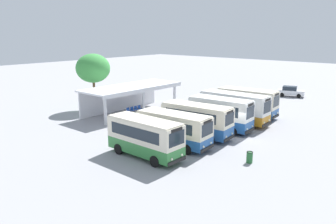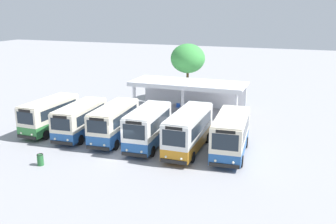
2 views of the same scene
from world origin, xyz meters
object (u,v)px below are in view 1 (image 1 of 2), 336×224
at_px(city_bus_nearest_orange, 145,136).
at_px(waiting_chair_second_from_end, 132,110).
at_px(city_bus_middle_cream, 197,119).
at_px(city_bus_fourth_amber, 220,113).
at_px(parked_car_flank, 291,91).
at_px(litter_bin_apron, 250,157).
at_px(waiting_chair_fourth_seat, 140,108).
at_px(city_bus_second_in_row, 174,128).
at_px(waiting_chair_end_by_column, 129,110).
at_px(waiting_chair_middle_seat, 136,109).
at_px(city_bus_fifth_blue, 234,107).
at_px(city_bus_far_end_green, 247,102).

distance_m(city_bus_nearest_orange, waiting_chair_second_from_end, 15.10).
bearing_deg(city_bus_middle_cream, city_bus_fourth_amber, -7.72).
distance_m(parked_car_flank, litter_bin_apron, 30.53).
height_order(city_bus_fourth_amber, waiting_chair_fourth_seat, city_bus_fourth_amber).
xyz_separation_m(city_bus_second_in_row, waiting_chair_fourth_seat, (7.39, 11.73, -1.16)).
height_order(waiting_chair_end_by_column, waiting_chair_middle_seat, same).
xyz_separation_m(city_bus_fourth_amber, waiting_chair_fourth_seat, (0.41, 12.14, -1.33)).
relative_size(parked_car_flank, waiting_chair_fourth_seat, 5.04).
bearing_deg(parked_car_flank, city_bus_fourth_amber, -176.25).
bearing_deg(city_bus_fourth_amber, waiting_chair_second_from_end, 93.96).
bearing_deg(litter_bin_apron, city_bus_second_in_row, 96.99).
relative_size(city_bus_second_in_row, waiting_chair_fourth_seat, 8.09).
bearing_deg(city_bus_nearest_orange, city_bus_second_in_row, -2.55).
relative_size(city_bus_fourth_amber, city_bus_fifth_blue, 0.85).
xyz_separation_m(city_bus_second_in_row, city_bus_middle_cream, (3.49, 0.06, 0.09)).
bearing_deg(city_bus_second_in_row, city_bus_nearest_orange, 177.45).
relative_size(city_bus_middle_cream, city_bus_fourth_amber, 1.06).
height_order(city_bus_middle_cream, waiting_chair_middle_seat, city_bus_middle_cream).
relative_size(city_bus_far_end_green, waiting_chair_second_from_end, 8.32).
bearing_deg(city_bus_second_in_row, litter_bin_apron, -83.01).
distance_m(waiting_chair_middle_seat, litter_bin_apron, 19.52).
bearing_deg(city_bus_nearest_orange, city_bus_fourth_amber, -3.09).
bearing_deg(city_bus_nearest_orange, waiting_chair_middle_seat, 48.42).
xyz_separation_m(city_bus_nearest_orange, city_bus_fourth_amber, (10.47, -0.57, 0.10)).
xyz_separation_m(city_bus_fourth_amber, city_bus_far_end_green, (6.98, 0.60, -0.01)).
xyz_separation_m(city_bus_fifth_blue, city_bus_far_end_green, (3.49, 0.20, -0.01)).
xyz_separation_m(city_bus_fifth_blue, waiting_chair_end_by_column, (-4.95, 11.76, -1.33)).
bearing_deg(city_bus_fifth_blue, waiting_chair_middle_seat, 107.53).
distance_m(city_bus_middle_cream, parked_car_flank, 26.85).
bearing_deg(waiting_chair_second_from_end, city_bus_fourth_amber, -86.04).
height_order(city_bus_middle_cream, city_bus_fifth_blue, city_bus_fifth_blue).
distance_m(city_bus_nearest_orange, city_bus_second_in_row, 3.50).
bearing_deg(city_bus_far_end_green, city_bus_middle_cream, -179.29).
bearing_deg(waiting_chair_middle_seat, parked_car_flank, -24.24).
height_order(city_bus_middle_cream, city_bus_far_end_green, city_bus_far_end_green).
bearing_deg(waiting_chair_middle_seat, city_bus_far_end_green, -58.02).
xyz_separation_m(city_bus_middle_cream, waiting_chair_end_by_column, (2.02, 11.69, -1.25)).
distance_m(waiting_chair_second_from_end, litter_bin_apron, 19.35).
bearing_deg(city_bus_middle_cream, waiting_chair_end_by_column, 80.17).
bearing_deg(city_bus_fifth_blue, city_bus_middle_cream, 179.42).
xyz_separation_m(city_bus_second_in_row, parked_car_flank, (30.30, 1.12, -0.86)).
height_order(city_bus_far_end_green, litter_bin_apron, city_bus_far_end_green).
bearing_deg(city_bus_fifth_blue, city_bus_far_end_green, 3.28).
bearing_deg(waiting_chair_middle_seat, city_bus_second_in_row, -120.01).
relative_size(city_bus_middle_cream, waiting_chair_second_from_end, 8.24).
bearing_deg(city_bus_middle_cream, waiting_chair_fourth_seat, 71.51).
distance_m(city_bus_middle_cream, waiting_chair_end_by_column, 11.93).
height_order(city_bus_far_end_green, waiting_chair_second_from_end, city_bus_far_end_green).
xyz_separation_m(city_bus_nearest_orange, waiting_chair_end_by_column, (9.01, 11.60, -1.23)).
xyz_separation_m(city_bus_fifth_blue, parked_car_flank, (19.83, 1.12, -1.02)).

